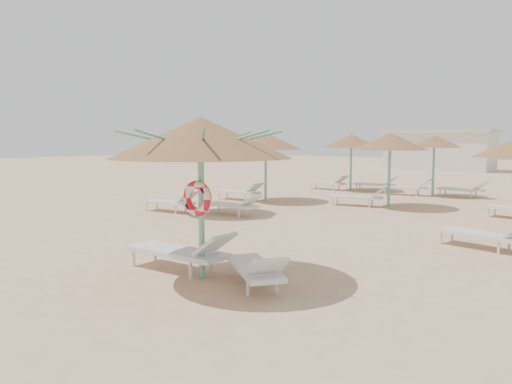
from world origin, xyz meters
The scene contains 6 objects.
ground centered at (0.00, 0.00, 0.00)m, with size 120.00×120.00×0.00m, color tan.
main_palapa centered at (0.30, -0.36, 2.48)m, with size 3.18×3.18×2.85m.
lounger_main_a centered at (-0.29, -0.25, 0.39)m, with size 2.29×0.72×0.83m.
lounger_main_b centered at (1.42, -0.25, 0.34)m, with size 1.88×1.67×0.71m.
palapa_field centered at (1.27, 10.20, 2.32)m, with size 19.22×13.17×2.73m.
service_hut centered at (-6.00, 35.00, 1.64)m, with size 8.40×4.40×3.25m.
Camera 1 is at (6.23, -6.76, 2.46)m, focal length 35.00 mm.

